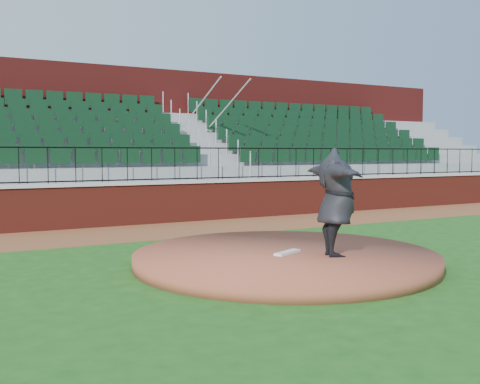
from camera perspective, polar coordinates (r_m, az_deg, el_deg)
ground at (r=11.20m, az=3.76°, el=-7.12°), size 90.00×90.00×0.00m
warning_track at (r=15.95m, az=-6.83°, el=-3.79°), size 34.00×3.20×0.01m
field_wall at (r=17.37m, az=-8.85°, el=-1.20°), size 34.00×0.35×1.20m
wall_cap at (r=17.32m, az=-8.87°, el=0.94°), size 34.00×0.45×0.10m
wall_railing at (r=17.30m, az=-8.89°, el=2.76°), size 34.00×0.05×1.00m
seating_stands at (r=19.88m, az=-11.62°, el=4.33°), size 34.00×5.10×4.60m
concourse_wall at (r=22.57m, az=-13.78°, el=5.39°), size 34.00×0.50×5.50m
pitchers_mound at (r=11.00m, az=4.55°, el=-6.67°), size 5.81×5.81×0.25m
pitching_rubber at (r=10.78m, az=4.79°, el=-6.09°), size 0.70×0.44×0.05m
pitcher at (r=10.50m, az=9.63°, el=-1.04°), size 1.40×2.54×1.99m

